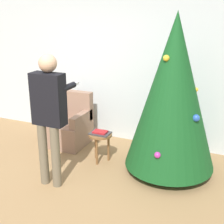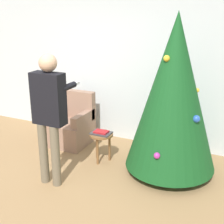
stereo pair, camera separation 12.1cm
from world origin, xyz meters
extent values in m
plane|color=#99754C|center=(0.00, 0.00, 0.00)|extent=(14.00, 14.00, 0.00)
cube|color=silver|center=(0.00, 2.23, 1.35)|extent=(8.00, 0.06, 2.70)
cylinder|color=brown|center=(1.37, 1.33, 0.06)|extent=(0.10, 0.10, 0.12)
cone|color=#144C1E|center=(1.37, 1.33, 1.20)|extent=(1.29, 1.29, 2.18)
sphere|color=gold|center=(1.66, 1.47, 1.25)|extent=(0.06, 0.06, 0.06)
sphere|color=#2856B2|center=(1.73, 1.14, 0.95)|extent=(0.10, 0.10, 0.10)
sphere|color=#B23399|center=(1.33, 0.79, 0.50)|extent=(0.09, 0.09, 0.09)
sphere|color=gold|center=(0.92, 1.54, 0.66)|extent=(0.09, 0.09, 0.09)
sphere|color=gold|center=(1.29, 1.16, 1.70)|extent=(0.08, 0.08, 0.08)
cube|color=#93705B|center=(-0.50, 1.59, 0.21)|extent=(0.67, 0.70, 0.41)
cube|color=#93705B|center=(-0.50, 1.87, 0.66)|extent=(0.67, 0.14, 0.50)
cube|color=#93705B|center=(-0.78, 1.59, 0.51)|extent=(0.12, 0.63, 0.20)
cube|color=#93705B|center=(-0.23, 1.59, 0.51)|extent=(0.12, 0.63, 0.20)
cylinder|color=#6B604C|center=(-0.12, 0.33, 0.43)|extent=(0.12, 0.12, 0.86)
cylinder|color=#6B604C|center=(0.07, 0.33, 0.43)|extent=(0.12, 0.12, 0.86)
cube|color=black|center=(-0.03, 0.39, 1.20)|extent=(0.43, 0.20, 0.68)
sphere|color=tan|center=(-0.03, 0.43, 1.66)|extent=(0.23, 0.23, 0.23)
cylinder|color=black|center=(-0.21, 0.58, 1.34)|extent=(0.08, 0.30, 0.08)
cylinder|color=black|center=(0.16, 0.58, 1.34)|extent=(0.08, 0.30, 0.08)
cube|color=white|center=(0.16, 0.77, 1.34)|extent=(0.04, 0.14, 0.04)
cylinder|color=brown|center=(0.31, 1.22, 0.45)|extent=(0.37, 0.37, 0.03)
cylinder|color=brown|center=(0.31, 1.09, 0.22)|extent=(0.04, 0.04, 0.43)
cylinder|color=brown|center=(0.42, 1.29, 0.22)|extent=(0.04, 0.04, 0.43)
cylinder|color=brown|center=(0.19, 1.29, 0.22)|extent=(0.04, 0.04, 0.43)
cube|color=#38383D|center=(0.31, 1.22, 0.47)|extent=(0.31, 0.22, 0.02)
cube|color=#B21E23|center=(0.31, 1.22, 0.49)|extent=(0.21, 0.15, 0.02)
camera|label=1|loc=(2.23, -2.81, 2.32)|focal=50.00mm
camera|label=2|loc=(2.34, -2.76, 2.32)|focal=50.00mm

